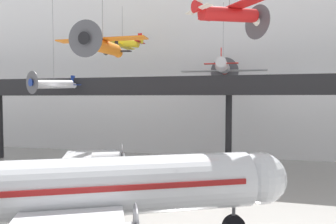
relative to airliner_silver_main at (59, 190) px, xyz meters
name	(u,v)px	position (x,y,z in m)	size (l,w,h in m)	color
hangar_back_wall	(232,66)	(7.69, 29.27, 9.08)	(140.00, 3.00, 24.84)	white
mezzanine_walkway	(229,92)	(7.69, 19.18, 5.35)	(110.00, 3.20, 10.37)	black
airliner_silver_main	(59,190)	(0.00, 0.00, 0.00)	(24.19, 28.46, 9.25)	silver
suspended_plane_orange_highwing	(103,46)	(-1.53, 8.30, 8.82)	(7.30, 5.95, 8.06)	orange
suspended_plane_silver_racer	(223,67)	(6.92, 21.73, 8.25)	(9.83, 8.01, 9.23)	silver
suspended_plane_yellow_lowwing	(122,43)	(-4.92, 20.42, 11.26)	(5.13, 6.27, 5.73)	yellow
suspended_plane_red_highwing	(229,14)	(8.17, 8.21, 10.62)	(5.95, 6.04, 6.60)	red
suspended_plane_white_twin	(54,84)	(-10.83, 15.31, 6.19)	(6.50, 5.67, 10.36)	silver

